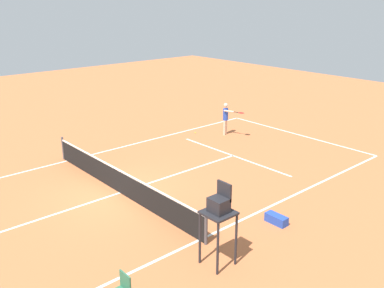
# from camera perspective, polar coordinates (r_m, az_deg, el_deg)

# --- Properties ---
(ground_plane) EXTENTS (60.00, 60.00, 0.00)m
(ground_plane) POSITION_cam_1_polar(r_m,az_deg,el_deg) (16.60, -9.58, -6.44)
(ground_plane) COLOR #C66B3D
(court_lines) EXTENTS (9.11, 22.71, 0.01)m
(court_lines) POSITION_cam_1_polar(r_m,az_deg,el_deg) (16.60, -9.58, -6.43)
(court_lines) COLOR white
(court_lines) RESTS_ON ground
(tennis_net) EXTENTS (9.71, 0.10, 1.07)m
(tennis_net) POSITION_cam_1_polar(r_m,az_deg,el_deg) (16.40, -9.68, -4.87)
(tennis_net) COLOR #4C4C51
(tennis_net) RESTS_ON ground
(player_serving) EXTENTS (1.33, 0.55, 1.75)m
(player_serving) POSITION_cam_1_polar(r_m,az_deg,el_deg) (23.08, 4.61, 3.75)
(player_serving) COLOR beige
(player_serving) RESTS_ON ground
(tennis_ball) EXTENTS (0.07, 0.07, 0.07)m
(tennis_ball) POSITION_cam_1_polar(r_m,az_deg,el_deg) (23.53, 0.44, 1.54)
(tennis_ball) COLOR #CCE033
(tennis_ball) RESTS_ON ground
(umpire_chair) EXTENTS (0.80, 0.80, 2.41)m
(umpire_chair) POSITION_cam_1_polar(r_m,az_deg,el_deg) (11.58, 3.63, -9.01)
(umpire_chair) COLOR #232328
(umpire_chair) RESTS_ON ground
(equipment_bag) EXTENTS (0.76, 0.32, 0.30)m
(equipment_bag) POSITION_cam_1_polar(r_m,az_deg,el_deg) (14.49, 11.21, -9.83)
(equipment_bag) COLOR #2647B7
(equipment_bag) RESTS_ON ground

